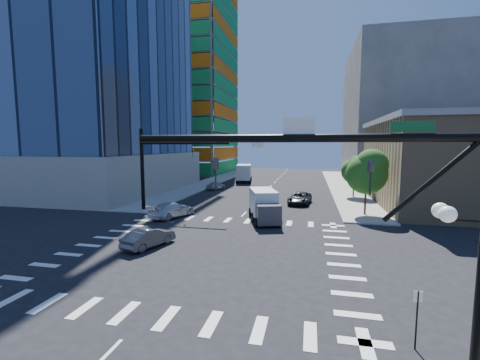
# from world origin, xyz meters

# --- Properties ---
(ground) EXTENTS (160.00, 160.00, 0.00)m
(ground) POSITION_xyz_m (0.00, 0.00, 0.00)
(ground) COLOR black
(ground) RESTS_ON ground
(road_markings) EXTENTS (20.00, 20.00, 0.01)m
(road_markings) POSITION_xyz_m (0.00, 0.00, 0.01)
(road_markings) COLOR silver
(road_markings) RESTS_ON ground
(sidewalk_ne) EXTENTS (5.00, 60.00, 0.15)m
(sidewalk_ne) POSITION_xyz_m (12.50, 40.00, 0.07)
(sidewalk_ne) COLOR gray
(sidewalk_ne) RESTS_ON ground
(sidewalk_nw) EXTENTS (5.00, 60.00, 0.15)m
(sidewalk_nw) POSITION_xyz_m (-12.50, 40.00, 0.07)
(sidewalk_nw) COLOR gray
(sidewalk_nw) RESTS_ON ground
(construction_building) EXTENTS (25.16, 34.50, 70.60)m
(construction_building) POSITION_xyz_m (-27.41, 61.93, 24.61)
(construction_building) COLOR slate
(construction_building) RESTS_ON ground
(commercial_building) EXTENTS (20.50, 22.50, 10.60)m
(commercial_building) POSITION_xyz_m (25.00, 22.00, 5.31)
(commercial_building) COLOR #987E58
(commercial_building) RESTS_ON ground
(bg_building_ne) EXTENTS (24.00, 30.00, 28.00)m
(bg_building_ne) POSITION_xyz_m (27.00, 55.00, 14.00)
(bg_building_ne) COLOR #5C5753
(bg_building_ne) RESTS_ON ground
(signal_mast_se) EXTENTS (10.51, 2.48, 9.00)m
(signal_mast_se) POSITION_xyz_m (10.60, -11.50, 5.01)
(signal_mast_se) COLOR black
(signal_mast_se) RESTS_ON sidewalk_se
(signal_mast_nw) EXTENTS (10.20, 0.40, 9.00)m
(signal_mast_nw) POSITION_xyz_m (-10.00, 11.50, 5.49)
(signal_mast_nw) COLOR black
(signal_mast_nw) RESTS_ON sidewalk_nw
(tree_south) EXTENTS (4.16, 4.16, 6.82)m
(tree_south) POSITION_xyz_m (12.63, 13.90, 4.69)
(tree_south) COLOR #382316
(tree_south) RESTS_ON sidewalk_ne
(tree_north) EXTENTS (3.54, 3.52, 5.78)m
(tree_north) POSITION_xyz_m (12.93, 25.90, 3.99)
(tree_north) COLOR #382316
(tree_north) RESTS_ON sidewalk_ne
(no_parking_sign) EXTENTS (0.30, 0.06, 2.20)m
(no_parking_sign) POSITION_xyz_m (10.70, -9.00, 1.38)
(no_parking_sign) COLOR black
(no_parking_sign) RESTS_ON ground
(car_nb_far) EXTENTS (3.07, 5.56, 1.47)m
(car_nb_far) POSITION_xyz_m (5.62, 19.38, 0.74)
(car_nb_far) COLOR black
(car_nb_far) RESTS_ON ground
(car_sb_near) EXTENTS (3.87, 5.74, 1.54)m
(car_sb_near) POSITION_xyz_m (-6.94, 9.02, 0.77)
(car_sb_near) COLOR silver
(car_sb_near) RESTS_ON ground
(car_sb_mid) EXTENTS (2.69, 4.17, 1.32)m
(car_sb_mid) POSITION_xyz_m (-8.50, 29.83, 0.66)
(car_sb_mid) COLOR #AEB0B6
(car_sb_mid) RESTS_ON ground
(car_sb_cross) EXTENTS (2.65, 4.43, 1.38)m
(car_sb_cross) POSITION_xyz_m (-4.48, -0.32, 0.69)
(car_sb_cross) COLOR #48494C
(car_sb_cross) RESTS_ON ground
(box_truck_near) EXTENTS (4.01, 6.13, 2.97)m
(box_truck_near) POSITION_xyz_m (2.59, 9.27, 1.32)
(box_truck_near) COLOR black
(box_truck_near) RESTS_ON ground
(box_truck_far) EXTENTS (3.86, 7.09, 3.53)m
(box_truck_far) POSITION_xyz_m (-6.10, 41.49, 1.56)
(box_truck_far) COLOR black
(box_truck_far) RESTS_ON ground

